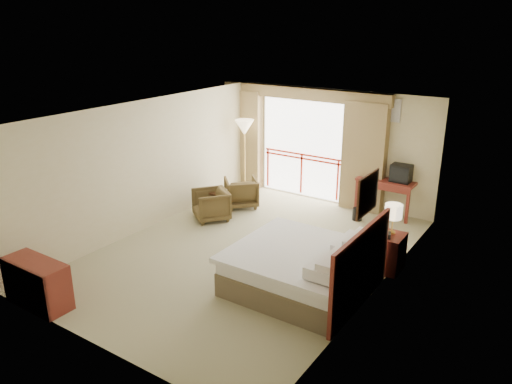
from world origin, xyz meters
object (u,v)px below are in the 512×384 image
Objects in this scene: bed at (304,268)px; armchair_far at (241,206)px; tv at (401,173)px; desk at (387,186)px; floor_lamp at (244,130)px; wastebasket at (357,214)px; side_table at (218,198)px; table_lamp at (394,212)px; dresser at (37,283)px; armchair_near at (211,219)px; nightstand at (389,253)px.

bed is 2.83× the size of armchair_far.
bed is at bearing -72.84° from tv.
floor_lamp is (-3.55, -0.52, 0.95)m from desk.
bed is 3.31m from wastebasket.
desk is (-0.07, 4.00, 0.27)m from bed.
side_table is (-3.22, -2.06, -0.30)m from desk.
bed is at bearing -82.32° from wastebasket.
dresser is at bearing -134.53° from table_lamp.
desk is 1.14× the size of dresser.
dresser is at bearing -53.60° from armchair_near.
dresser is (-0.02, -4.24, 0.37)m from armchair_near.
table_lamp is at bearing -6.63° from side_table.
armchair_far is at bearing 122.46° from armchair_near.
bed is 1.86m from table_lamp.
bed is 4.00m from tv.
desk is at bearing 109.76° from nightstand.
nightstand is 4.09m from armchair_near.
side_table is at bearing -129.84° from tv.
table_lamp and tv have the same top height.
nightstand reaches higher than side_table.
side_table reaches higher than wastebasket.
wastebasket is at bearing 125.02° from nightstand.
floor_lamp is at bearing 155.95° from table_lamp.
armchair_near is at bearing 154.23° from bed.
floor_lamp is 1.67× the size of dresser.
tv reaches higher than armchair_near.
floor_lamp reaches higher than side_table.
side_table is at bearing 88.37° from dresser.
wastebasket is 3.15m from side_table.
desk is at bearing 111.18° from table_lamp.
side_table is (-0.20, -0.62, 0.35)m from armchair_far.
table_lamp reaches higher than bed.
floor_lamp is at bearing 136.10° from bed.
floor_lamp is at bearing 139.95° from armchair_near.
nightstand reaches higher than wastebasket.
desk is (-0.99, 2.55, -0.44)m from table_lamp.
table_lamp is at bearing -67.41° from desk.
armchair_near is at bearing 179.03° from table_lamp.
nightstand is (0.92, 1.40, -0.04)m from bed.
side_table is 0.28× the size of floor_lamp.
tv is at bearing -10.27° from desk.
armchair_far reaches higher than armchair_near.
armchair_far is (-4.00, 1.16, -0.34)m from nightstand.
nightstand is 0.91× the size of armchair_near.
bed is 1.91× the size of dresser.
wastebasket is 0.15× the size of floor_lamp.
armchair_far is 0.40× the size of floor_lamp.
tv reaches higher than side_table.
bed is 5.16m from floor_lamp.
tv is at bearing 104.11° from nightstand.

